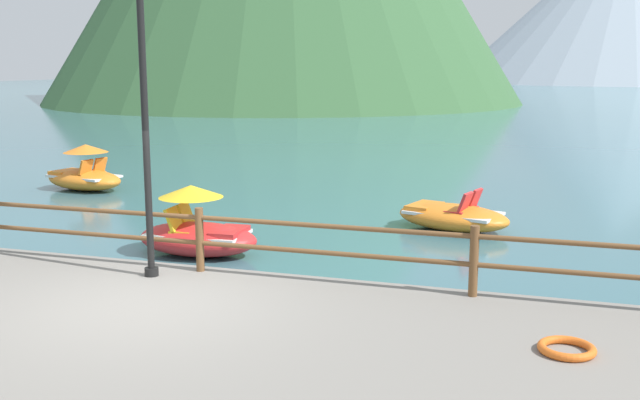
% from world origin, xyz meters
% --- Properties ---
extents(ground_plane, '(200.00, 200.00, 0.00)m').
position_xyz_m(ground_plane, '(0.00, 40.00, 0.00)').
color(ground_plane, '#3D6B75').
extents(promenade_dock, '(28.00, 8.00, 0.40)m').
position_xyz_m(promenade_dock, '(0.00, -2.20, 0.20)').
color(promenade_dock, gray).
rests_on(promenade_dock, ground).
extents(dock_railing, '(23.92, 0.12, 0.95)m').
position_xyz_m(dock_railing, '(0.00, 1.55, 0.98)').
color(dock_railing, brown).
rests_on(dock_railing, promenade_dock).
extents(lamp_post, '(0.28, 0.28, 4.46)m').
position_xyz_m(lamp_post, '(-0.56, 1.11, 3.06)').
color(lamp_post, black).
rests_on(lamp_post, promenade_dock).
extents(life_ring, '(0.61, 0.61, 0.09)m').
position_xyz_m(life_ring, '(5.13, -0.11, 0.45)').
color(life_ring, orange).
rests_on(life_ring, promenade_dock).
extents(pedal_boat_0, '(2.27, 1.30, 1.28)m').
position_xyz_m(pedal_boat_0, '(-1.16, 3.74, 0.43)').
color(pedal_boat_0, red).
rests_on(pedal_boat_0, ground).
extents(pedal_boat_1, '(2.64, 1.74, 1.26)m').
position_xyz_m(pedal_boat_1, '(-7.34, 9.15, 0.42)').
color(pedal_boat_1, orange).
rests_on(pedal_boat_1, ground).
extents(pedal_boat_2, '(2.67, 1.93, 0.87)m').
position_xyz_m(pedal_boat_2, '(2.96, 7.22, 0.28)').
color(pedal_boat_2, orange).
rests_on(pedal_boat_2, ground).
extents(distant_peak, '(63.11, 63.11, 29.06)m').
position_xyz_m(distant_peak, '(16.42, 141.96, 14.53)').
color(distant_peak, '#9EADBC').
rests_on(distant_peak, ground).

